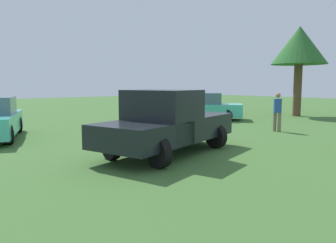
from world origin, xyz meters
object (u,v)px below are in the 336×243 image
at_px(pickup_truck, 166,122).
at_px(tree_back_left, 299,47).
at_px(sedan_near, 199,107).
at_px(person_visitor, 278,110).
at_px(traffic_cone, 169,121).

xyz_separation_m(pickup_truck, tree_back_left, (-3.64, 13.12, 3.26)).
height_order(sedan_near, person_visitor, person_visitor).
distance_m(pickup_truck, tree_back_left, 14.00).
xyz_separation_m(pickup_truck, person_visitor, (-0.61, 6.35, -0.02)).
relative_size(pickup_truck, person_visitor, 3.09).
height_order(pickup_truck, traffic_cone, pickup_truck).
bearing_deg(tree_back_left, sedan_near, -111.49).
distance_m(pickup_truck, person_visitor, 6.38).
bearing_deg(sedan_near, person_visitor, 130.53).
height_order(pickup_truck, sedan_near, pickup_truck).
xyz_separation_m(person_visitor, tree_back_left, (-3.03, 6.77, 3.28)).
height_order(sedan_near, traffic_cone, sedan_near).
distance_m(pickup_truck, traffic_cone, 6.04).
height_order(person_visitor, traffic_cone, person_visitor).
relative_size(pickup_truck, tree_back_left, 0.92).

